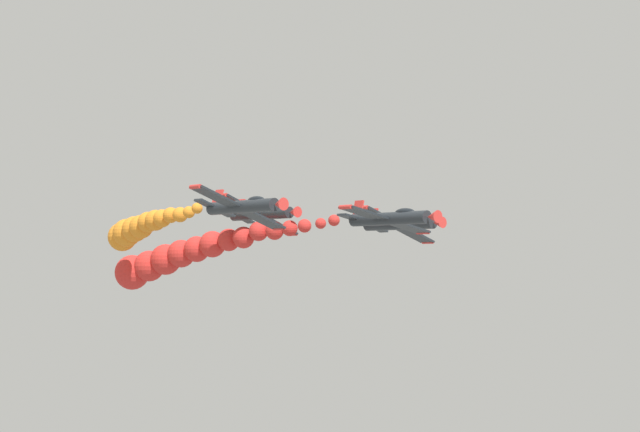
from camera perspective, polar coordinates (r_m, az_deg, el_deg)
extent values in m
cylinder|color=#23282D|center=(89.90, 3.72, -0.15)|extent=(1.30, 9.00, 1.30)
cone|color=red|center=(86.29, 6.05, -0.04)|extent=(1.24, 1.20, 1.24)
cube|color=#23282D|center=(90.18, 3.53, -0.22)|extent=(9.04, 1.90, 2.09)
cylinder|color=red|center=(93.30, 5.54, -0.87)|extent=(0.43, 1.40, 0.43)
cylinder|color=red|center=(87.19, 1.38, 0.49)|extent=(0.43, 1.40, 0.43)
cube|color=#23282D|center=(92.85, 2.02, -0.19)|extent=(3.75, 1.20, 0.97)
cube|color=red|center=(93.09, 2.06, 0.35)|extent=(0.47, 1.10, 1.59)
ellipsoid|color=black|center=(88.71, 4.57, 0.20)|extent=(0.93, 2.20, 0.85)
sphere|color=red|center=(95.03, 0.75, -0.23)|extent=(1.04, 1.04, 1.04)
sphere|color=red|center=(96.62, 0.04, -0.40)|extent=(1.00, 1.00, 1.00)
sphere|color=red|center=(98.00, -0.83, -0.53)|extent=(1.27, 1.27, 1.27)
sphere|color=red|center=(99.46, -1.63, -0.66)|extent=(1.50, 1.50, 1.50)
sphere|color=red|center=(100.88, -2.45, -0.79)|extent=(1.77, 1.77, 1.77)
sphere|color=red|center=(102.23, -3.31, -0.82)|extent=(1.89, 1.89, 1.89)
sphere|color=red|center=(103.63, -4.12, -1.16)|extent=(2.14, 2.14, 2.14)
sphere|color=red|center=(105.06, -4.91, -1.29)|extent=(2.23, 2.23, 2.23)
sphere|color=red|center=(106.38, -5.78, -1.52)|extent=(2.65, 2.65, 2.65)
sphere|color=red|center=(107.74, -6.62, -1.77)|extent=(2.62, 2.62, 2.62)
sphere|color=red|center=(109.11, -7.45, -2.01)|extent=(2.83, 2.83, 2.83)
sphere|color=red|center=(110.49, -8.27, -2.32)|extent=(3.17, 3.17, 3.17)
sphere|color=red|center=(111.82, -9.14, -2.66)|extent=(3.20, 3.20, 3.20)
sphere|color=red|center=(113.12, -10.03, -2.99)|extent=(3.65, 3.65, 3.65)
cylinder|color=#23282D|center=(101.61, 4.26, -0.44)|extent=(1.41, 9.00, 1.41)
cone|color=red|center=(98.02, 6.34, -0.36)|extent=(1.34, 1.20, 1.34)
cube|color=#23282D|center=(101.87, 4.09, -0.50)|extent=(8.72, 1.90, 3.28)
cylinder|color=red|center=(104.88, 5.80, -1.40)|extent=(0.46, 1.40, 0.46)
cylinder|color=red|center=(98.98, 2.29, 0.46)|extent=(0.46, 1.40, 0.46)
cube|color=#23282D|center=(104.53, 2.74, -0.47)|extent=(3.64, 1.20, 1.46)
cube|color=red|center=(104.84, 2.83, -0.01)|extent=(0.67, 1.10, 1.55)
ellipsoid|color=black|center=(100.46, 5.05, -0.15)|extent=(0.99, 2.20, 0.93)
cylinder|color=#23282D|center=(89.15, -4.22, 0.50)|extent=(1.41, 9.00, 1.41)
cone|color=red|center=(85.06, -2.21, 0.63)|extent=(1.34, 1.20, 1.34)
cube|color=#23282D|center=(89.45, -4.38, 0.43)|extent=(8.68, 1.90, 3.38)
cylinder|color=red|center=(91.95, -2.20, -0.66)|extent=(0.46, 1.40, 0.46)
cylinder|color=red|center=(87.11, -6.69, 1.57)|extent=(0.46, 1.40, 0.46)
cube|color=#23282D|center=(92.43, -5.65, 0.43)|extent=(3.62, 1.20, 1.50)
cube|color=red|center=(92.74, -5.52, 0.95)|extent=(0.69, 1.10, 1.55)
ellipsoid|color=black|center=(87.82, -3.44, 0.84)|extent=(0.99, 2.20, 0.94)
sphere|color=orange|center=(94.55, -6.60, 0.42)|extent=(0.99, 0.99, 0.99)
sphere|color=orange|center=(96.00, -7.04, 0.21)|extent=(1.09, 1.09, 1.09)
sphere|color=orange|center=(97.41, -7.50, 0.07)|extent=(1.40, 1.40, 1.40)
sphere|color=orange|center=(98.78, -8.00, 0.04)|extent=(1.46, 1.46, 1.46)
sphere|color=orange|center=(100.19, -8.45, -0.13)|extent=(1.70, 1.70, 1.70)
sphere|color=orange|center=(101.70, -8.81, -0.23)|extent=(2.00, 2.00, 2.00)
sphere|color=orange|center=(103.16, -9.21, -0.33)|extent=(2.00, 2.00, 2.00)
sphere|color=orange|center=(104.64, -9.56, -0.57)|extent=(2.32, 2.32, 2.32)
sphere|color=orange|center=(106.15, -9.90, -0.70)|extent=(2.56, 2.56, 2.56)
sphere|color=orange|center=(107.57, -10.31, -0.90)|extent=(2.82, 2.82, 2.82)
sphere|color=orange|center=(109.17, -10.55, -1.10)|extent=(2.93, 2.93, 2.93)
cylinder|color=#23282D|center=(103.30, -3.18, 0.11)|extent=(1.44, 9.00, 1.44)
cone|color=red|center=(99.26, -1.42, 0.21)|extent=(1.37, 1.20, 1.37)
cube|color=#23282D|center=(103.59, -3.33, 0.05)|extent=(8.56, 1.90, 3.72)
cylinder|color=red|center=(106.11, -1.49, -0.97)|extent=(0.47, 1.40, 0.47)
cylinder|color=red|center=(101.22, -5.26, 1.12)|extent=(0.47, 1.40, 0.47)
cube|color=#23282D|center=(106.54, -4.46, 0.06)|extent=(3.58, 1.20, 1.63)
cube|color=red|center=(106.87, -4.34, 0.50)|extent=(0.75, 1.10, 1.53)
ellipsoid|color=black|center=(102.00, -2.49, 0.39)|extent=(1.01, 2.20, 0.95)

